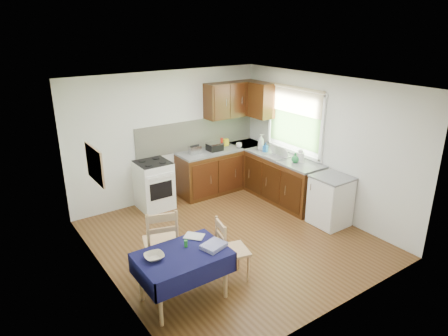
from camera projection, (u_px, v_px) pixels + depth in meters
floor at (231, 239)px, 6.52m from camera, size 4.20×4.20×0.00m
ceiling at (233, 84)px, 5.66m from camera, size 4.00×4.20×0.02m
wall_back at (168, 136)px, 7.71m from camera, size 4.00×0.02×2.50m
wall_front at (342, 219)px, 4.47m from camera, size 4.00×0.02×2.50m
wall_left at (103, 198)px, 5.02m from camera, size 0.02×4.20×2.50m
wall_right at (322, 145)px, 7.16m from camera, size 0.02×4.20×2.50m
base_cabinets at (250, 174)px, 8.07m from camera, size 1.90×2.30×0.86m
worktop_back at (222, 149)px, 8.17m from camera, size 1.90×0.60×0.04m
worktop_right at (284, 158)px, 7.63m from camera, size 0.60×1.70×0.04m
worktop_corner at (247, 144)px, 8.52m from camera, size 0.60×0.60×0.04m
splashback at (198, 134)px, 8.06m from camera, size 2.70×0.02×0.60m
upper_cabinets at (241, 100)px, 8.09m from camera, size 1.20×0.85×0.70m
stove at (154, 185)px, 7.48m from camera, size 0.60×0.61×0.92m
window at (295, 116)px, 7.55m from camera, size 0.04×1.48×1.26m
fridge at (330, 201)px, 6.86m from camera, size 0.58×0.60×0.89m
corkboard at (95, 165)px, 5.14m from camera, size 0.04×0.62×0.47m
dining_table at (183, 261)px, 4.92m from camera, size 1.11×0.75×0.67m
chair_far at (162, 241)px, 5.39m from camera, size 0.58×0.58×1.04m
chair_near at (229, 248)px, 5.34m from camera, size 0.48×0.48×0.90m
toaster at (195, 150)px, 7.79m from camera, size 0.23×0.14×0.18m
sandwich_press at (215, 146)px, 8.00m from camera, size 0.28×0.25×0.17m
sauce_bottle at (222, 144)px, 8.07m from camera, size 0.05×0.05×0.23m
yellow_packet at (226, 142)px, 8.30m from camera, size 0.12×0.09×0.15m
dish_rack at (279, 156)px, 7.63m from camera, size 0.46×0.35×0.22m
kettle at (300, 156)px, 7.32m from camera, size 0.14×0.14×0.24m
cup at (239, 145)px, 8.20m from camera, size 0.14×0.14×0.10m
soap_bottle_a at (261, 142)px, 8.01m from camera, size 0.17×0.17×0.32m
soap_bottle_b at (265, 147)px, 7.91m from camera, size 0.11×0.11×0.19m
soap_bottle_c at (295, 158)px, 7.30m from camera, size 0.20×0.20×0.18m
plate_bowl at (154, 257)px, 4.76m from camera, size 0.26×0.26×0.06m
book at (192, 240)px, 5.16m from camera, size 0.30×0.31×0.02m
spice_jar at (186, 244)px, 5.00m from camera, size 0.04×0.04×0.09m
tea_towel at (214, 246)px, 5.00m from camera, size 0.34×0.30×0.05m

